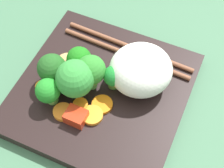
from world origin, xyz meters
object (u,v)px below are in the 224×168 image
square_plate (102,92)px  rice_mound (141,70)px  broccoli_floret_2 (48,91)px  carrot_slice_1 (92,115)px  chopstick_pair (127,50)px

square_plate → rice_mound: (-4.39, -3.29, 4.03)cm
square_plate → broccoli_floret_2: 8.20cm
broccoli_floret_2 → carrot_slice_1: bearing=-177.5°
square_plate → chopstick_pair: 7.89cm
broccoli_floret_2 → chopstick_pair: broccoli_floret_2 is taller
square_plate → carrot_slice_1: size_ratio=8.06×
rice_mound → carrot_slice_1: bearing=64.6°
broccoli_floret_2 → chopstick_pair: bearing=-116.3°
carrot_slice_1 → chopstick_pair: bearing=-89.4°
square_plate → rice_mound: 6.81cm
broccoli_floret_2 → carrot_slice_1: (-6.34, -0.28, -2.28)cm
square_plate → carrot_slice_1: 4.73cm
chopstick_pair → carrot_slice_1: bearing=92.3°
rice_mound → broccoli_floret_2: size_ratio=1.97×
square_plate → carrot_slice_1: (-0.69, 4.52, 1.23)cm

